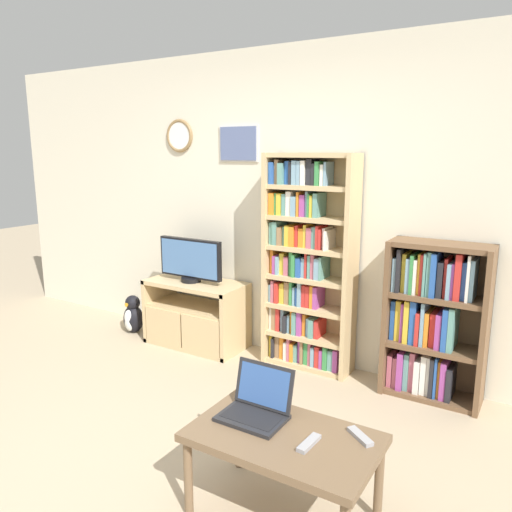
% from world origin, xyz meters
% --- Properties ---
extents(ground_plane, '(18.00, 18.00, 0.00)m').
position_xyz_m(ground_plane, '(0.00, 0.00, 0.00)').
color(ground_plane, tan).
extents(wall_back, '(6.86, 0.09, 2.60)m').
position_xyz_m(wall_back, '(-0.01, 2.05, 1.30)').
color(wall_back, beige).
rests_on(wall_back, ground_plane).
extents(tv_stand, '(0.92, 0.46, 0.60)m').
position_xyz_m(tv_stand, '(-0.86, 1.75, 0.30)').
color(tv_stand, tan).
rests_on(tv_stand, ground_plane).
extents(television, '(0.65, 0.18, 0.40)m').
position_xyz_m(television, '(-0.90, 1.75, 0.80)').
color(television, black).
rests_on(television, tv_stand).
extents(bookshelf_tall, '(0.74, 0.27, 1.75)m').
position_xyz_m(bookshelf_tall, '(0.18, 1.88, 0.85)').
color(bookshelf_tall, tan).
rests_on(bookshelf_tall, ground_plane).
extents(bookshelf_short, '(0.69, 0.30, 1.15)m').
position_xyz_m(bookshelf_short, '(1.19, 1.87, 0.57)').
color(bookshelf_short, brown).
rests_on(bookshelf_short, ground_plane).
extents(coffee_table, '(0.89, 0.54, 0.45)m').
position_xyz_m(coffee_table, '(0.88, 0.21, 0.40)').
color(coffee_table, brown).
rests_on(coffee_table, ground_plane).
extents(laptop, '(0.33, 0.27, 0.25)m').
position_xyz_m(laptop, '(0.69, 0.29, 0.51)').
color(laptop, '#232326').
rests_on(laptop, coffee_table).
extents(remote_near_laptop, '(0.06, 0.16, 0.02)m').
position_xyz_m(remote_near_laptop, '(1.02, 0.19, 0.46)').
color(remote_near_laptop, '#99999E').
rests_on(remote_near_laptop, coffee_table).
extents(remote_far_from_laptop, '(0.16, 0.13, 0.02)m').
position_xyz_m(remote_far_from_laptop, '(1.20, 0.37, 0.46)').
color(remote_far_from_laptop, '#99999E').
rests_on(remote_far_from_laptop, coffee_table).
extents(penguin_figurine, '(0.20, 0.18, 0.38)m').
position_xyz_m(penguin_figurine, '(-1.59, 1.68, 0.17)').
color(penguin_figurine, black).
rests_on(penguin_figurine, ground_plane).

